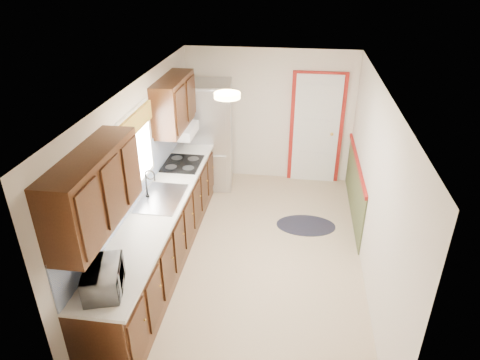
% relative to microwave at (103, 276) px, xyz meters
% --- Properties ---
extents(room_shell, '(3.20, 5.20, 2.52)m').
position_rel_microwave_xyz_m(room_shell, '(1.20, 1.95, 0.09)').
color(room_shell, tan).
rests_on(room_shell, ground).
extents(kitchen_run, '(0.63, 4.00, 2.20)m').
position_rel_microwave_xyz_m(kitchen_run, '(-0.04, 1.66, -0.30)').
color(kitchen_run, '#32180B').
rests_on(kitchen_run, ground).
extents(back_wall_trim, '(1.12, 2.30, 2.08)m').
position_rel_microwave_xyz_m(back_wall_trim, '(2.19, 4.16, -0.22)').
color(back_wall_trim, maroon).
rests_on(back_wall_trim, ground).
extents(ceiling_fixture, '(0.30, 0.30, 0.06)m').
position_rel_microwave_xyz_m(ceiling_fixture, '(0.90, 1.75, 1.25)').
color(ceiling_fixture, '#FFD88C').
rests_on(ceiling_fixture, room_shell).
extents(microwave, '(0.41, 0.56, 0.34)m').
position_rel_microwave_xyz_m(microwave, '(0.00, 0.00, 0.00)').
color(microwave, white).
rests_on(microwave, kitchen_run).
extents(refrigerator, '(0.87, 0.83, 1.90)m').
position_rel_microwave_xyz_m(refrigerator, '(0.18, 4.00, -0.16)').
color(refrigerator, '#B7B7BC').
rests_on(refrigerator, ground).
extents(rug, '(0.94, 0.63, 0.01)m').
position_rel_microwave_xyz_m(rug, '(1.94, 2.80, -1.10)').
color(rug, black).
rests_on(rug, ground).
extents(cooktop, '(0.55, 0.66, 0.02)m').
position_rel_microwave_xyz_m(cooktop, '(0.01, 2.81, -0.16)').
color(cooktop, black).
rests_on(cooktop, kitchen_run).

